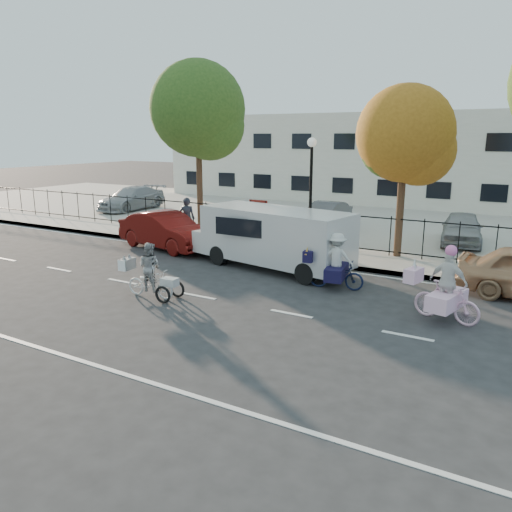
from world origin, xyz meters
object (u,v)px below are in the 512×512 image
Objects in this scene: lamppost at (311,174)px; unicorn_bike at (446,293)px; zebra_trike at (150,276)px; lot_car_a at (132,198)px; white_van at (273,236)px; red_sedan at (166,231)px; pedestrian at (187,219)px; bull_bike at (336,267)px; lot_car_c at (325,215)px; lot_car_d at (462,228)px.

lamppost is 2.18× the size of unicorn_bike.
lamppost is at bearing -16.41° from zebra_trike.
lamppost is at bearing -19.25° from lot_car_a.
red_sedan is (-5.29, 0.63, -0.41)m from white_van.
lot_car_a is at bearing 77.42° from unicorn_bike.
white_van is 5.55m from pedestrian.
unicorn_bike is at bearing -27.38° from lot_car_a.
bull_bike is 1.03× the size of pedestrian.
bull_bike is at bearing -55.74° from zebra_trike.
zebra_trike reaches higher than lot_car_c.
zebra_trike is 13.38m from lot_car_d.
lamppost is 0.95× the size of red_sedan.
bull_bike is 8.28m from red_sedan.
unicorn_bike is at bearing -119.28° from bull_bike.
unicorn_bike is 0.52× the size of lot_car_d.
lot_car_d is (6.32, -0.58, 0.03)m from lot_car_c.
white_van is 1.61× the size of lot_car_d.
white_van is at bearing -79.15° from lot_car_c.
lot_car_a reaches higher than lot_car_d.
zebra_trike is 6.46m from red_sedan.
bull_bike is (2.68, -4.12, -2.42)m from lamppost.
bull_bike is 3.07m from white_van.
lot_car_a is at bearing 40.92° from zebra_trike.
unicorn_bike is at bearing -93.20° from red_sedan.
unicorn_bike reaches higher than lot_car_a.
red_sedan is at bearing -40.11° from lot_car_a.
unicorn_bike reaches higher than bull_bike.
lot_car_a is 12.65m from lot_car_c.
bull_bike is 0.42× the size of red_sedan.
bull_bike is 18.70m from lot_car_a.
unicorn_bike reaches higher than lot_car_d.
lot_car_a is at bearing -177.64° from lot_car_c.
unicorn_bike is at bearing -78.13° from zebra_trike.
lot_car_d is at bearing -34.52° from zebra_trike.
bull_bike is (4.32, 3.43, 0.07)m from zebra_trike.
lot_car_c is at bearing 14.67° from bull_bike.
white_van is at bearing -22.47° from zebra_trike.
lot_car_a is at bearing -57.95° from pedestrian.
lamppost reaches higher than lot_car_d.
lot_car_d reaches higher than lot_car_c.
red_sedan is (-11.44, 3.04, 0.03)m from unicorn_bike.
zebra_trike is 7.52m from pedestrian.
white_van reaches higher than unicorn_bike.
pedestrian is at bearing 59.27° from bull_bike.
red_sedan is (-3.77, 5.25, 0.13)m from zebra_trike.
lot_car_d is at bearing -178.99° from pedestrian.
white_van reaches higher than pedestrian.
white_van is at bearing -85.18° from red_sedan.
zebra_trike is at bearing -102.22° from lamppost.
lot_car_c is at bearing 50.19° from unicorn_bike.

